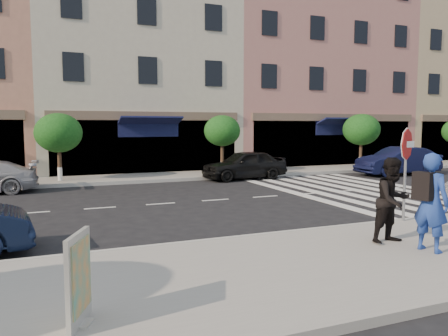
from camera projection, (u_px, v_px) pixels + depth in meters
ground at (268, 223)px, 11.90m from camera, size 120.00×120.00×0.00m
sidewalk_near at (360, 260)px, 8.44m from camera, size 60.00×4.50×0.15m
sidewalk_far at (166, 177)px, 22.03m from camera, size 60.00×3.00×0.15m
building_centre at (132, 79)px, 26.83m from camera, size 11.00×9.00×11.00m
building_east_mid at (300, 71)px, 31.25m from camera, size 13.00×9.00×13.00m
building_east_far at (430, 85)px, 36.00m from camera, size 12.00×9.00×12.00m
street_tree_wb at (58, 133)px, 19.74m from camera, size 2.10×2.10×3.06m
street_tree_c at (222, 131)px, 22.75m from camera, size 1.90×1.90×3.04m
street_tree_ea at (361, 130)px, 26.13m from camera, size 2.20×2.20×3.19m
stop_sign at (406, 153)px, 11.36m from camera, size 0.87×0.13×2.46m
photographer at (431, 202)px, 8.68m from camera, size 0.63×0.81×1.98m
walker at (393, 200)px, 9.32m from camera, size 0.95×0.78×1.84m
poster_board at (79, 281)px, 5.47m from camera, size 0.36×0.74×1.19m
car_far_mid at (245, 165)px, 21.53m from camera, size 4.37×2.04×1.45m
car_far_right at (398, 161)px, 23.28m from camera, size 4.66×1.80×1.51m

